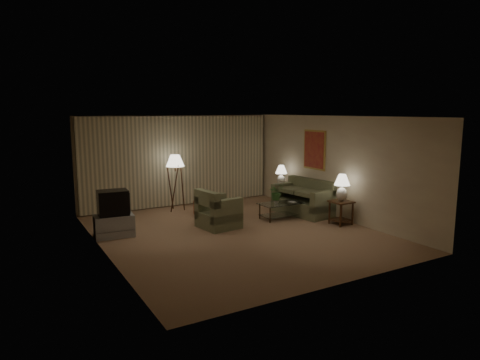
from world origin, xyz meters
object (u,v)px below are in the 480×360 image
object	(u,v)px
sofa	(303,201)
table_lamp_far	(281,173)
floor_lamp	(176,182)
ottoman	(203,207)
side_table_far	(281,192)
vase	(276,201)
crt_tv	(113,203)
coffee_table	(281,208)
armchair	(219,212)
side_table_near	(341,209)
table_lamp_near	(342,185)
tv_cabinet	(114,226)

from	to	relation	value
sofa	table_lamp_far	size ratio (longest dim) A/B	3.12
floor_lamp	ottoman	distance (m)	1.10
table_lamp_far	sofa	bearing A→B (deg)	-96.84
side_table_far	vase	world-z (taller)	side_table_far
crt_tv	ottoman	xyz separation A→B (m)	(2.69, 0.99, -0.60)
coffee_table	sofa	bearing A→B (deg)	7.06
table_lamp_far	side_table_far	bearing A→B (deg)	0.00
armchair	side_table_near	size ratio (longest dim) A/B	1.84
side_table_near	table_lamp_near	bearing A→B (deg)	90.00
vase	ottoman	bearing A→B (deg)	132.70
vase	armchair	bearing A→B (deg)	179.02
table_lamp_far	tv_cabinet	bearing A→B (deg)	-171.12
side_table_near	ottoman	bearing A→B (deg)	132.18
table_lamp_near	side_table_far	bearing A→B (deg)	90.00
armchair	table_lamp_near	world-z (taller)	table_lamp_near
armchair	table_lamp_near	bearing A→B (deg)	-122.03
table_lamp_far	crt_tv	bearing A→B (deg)	-171.12
table_lamp_near	floor_lamp	xyz separation A→B (m)	(-3.03, 3.49, -0.16)
armchair	vase	bearing A→B (deg)	-98.41
side_table_far	floor_lamp	xyz separation A→B (m)	(-3.03, 0.89, 0.44)
coffee_table	vase	distance (m)	0.26
tv_cabinet	floor_lamp	world-z (taller)	floor_lamp
table_lamp_far	side_table_near	bearing A→B (deg)	-90.00
coffee_table	side_table_far	bearing A→B (deg)	54.67
armchair	crt_tv	xyz separation A→B (m)	(-2.41, 0.51, 0.41)
side_table_far	tv_cabinet	xyz separation A→B (m)	(-5.20, -0.81, -0.14)
sofa	table_lamp_far	xyz separation A→B (m)	(0.15, 1.25, 0.58)
table_lamp_far	crt_tv	xyz separation A→B (m)	(-5.20, -0.81, -0.18)
side_table_near	floor_lamp	size ratio (longest dim) A/B	0.38
sofa	side_table_near	bearing A→B (deg)	-0.75
sofa	vase	xyz separation A→B (m)	(-0.96, -0.10, 0.11)
side_table_near	crt_tv	bearing A→B (deg)	161.03
coffee_table	ottoman	distance (m)	2.18
tv_cabinet	ottoman	bearing A→B (deg)	25.33
vase	table_lamp_far	bearing A→B (deg)	50.65
ottoman	vase	size ratio (longest dim) A/B	3.87
armchair	side_table_far	bearing A→B (deg)	-72.11
table_lamp_near	tv_cabinet	xyz separation A→B (m)	(-5.20, 1.79, -0.75)
table_lamp_far	crt_tv	size ratio (longest dim) A/B	0.88
coffee_table	ottoman	bearing A→B (deg)	135.60
vase	side_table_near	bearing A→B (deg)	-48.47
coffee_table	crt_tv	world-z (taller)	crt_tv
side_table_far	table_lamp_far	xyz separation A→B (m)	(0.00, 0.00, 0.57)
side_table_far	vase	size ratio (longest dim) A/B	4.32
crt_tv	vase	bearing A→B (deg)	-2.34
floor_lamp	ottoman	world-z (taller)	floor_lamp
tv_cabinet	coffee_table	bearing A→B (deg)	-2.07
armchair	side_table_far	distance (m)	3.09
table_lamp_near	floor_lamp	world-z (taller)	floor_lamp
table_lamp_near	floor_lamp	bearing A→B (deg)	130.92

